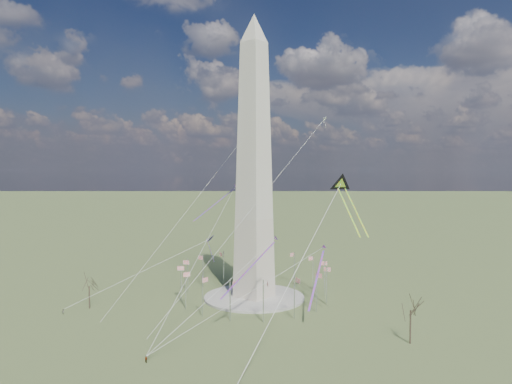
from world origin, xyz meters
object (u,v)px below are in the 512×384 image
Objects in this scene: tree_near at (411,308)px; kite_delta_black at (342,187)px; washington_monument at (254,165)px; person_west at (63,312)px.

kite_delta_black is at bearing 154.99° from tree_near.
washington_monument is 63.50× the size of person_west.
tree_near reaches higher than person_west.
kite_delta_black reaches higher than tree_near.
tree_near is 8.58× the size of person_west.
kite_delta_black is (-27.35, 12.76, 31.10)m from tree_near.
washington_monument is 71.03m from tree_near.
person_west is at bearing -124.91° from washington_monument.
washington_monument is at bearing -97.34° from person_west.
kite_delta_black is at bearing -112.35° from person_west.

